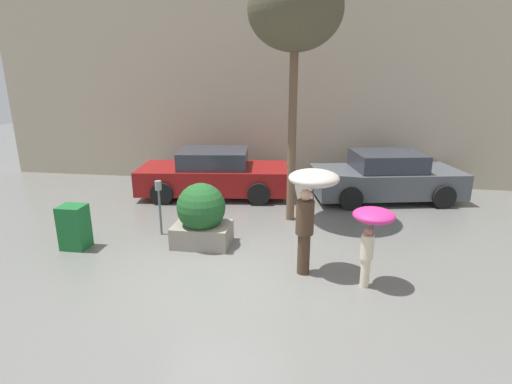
{
  "coord_description": "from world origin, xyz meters",
  "views": [
    {
      "loc": [
        1.48,
        -6.27,
        3.43
      ],
      "look_at": [
        0.31,
        1.6,
        1.05
      ],
      "focal_mm": 28.0,
      "sensor_mm": 36.0,
      "label": 1
    }
  ],
  "objects_px": {
    "person_adult": "(311,196)",
    "parking_meter": "(159,196)",
    "parked_car_near": "(214,174)",
    "parked_car_far": "(386,177)",
    "newspaper_box": "(74,227)",
    "planter_box": "(201,216)",
    "person_child": "(372,225)",
    "street_tree": "(295,12)"
  },
  "relations": [
    {
      "from": "planter_box",
      "to": "parked_car_near",
      "type": "height_order",
      "value": "parked_car_near"
    },
    {
      "from": "street_tree",
      "to": "parking_meter",
      "type": "xyz_separation_m",
      "value": [
        -2.75,
        -1.37,
        -3.78
      ]
    },
    {
      "from": "person_child",
      "to": "parked_car_near",
      "type": "height_order",
      "value": "person_child"
    },
    {
      "from": "parked_car_near",
      "to": "street_tree",
      "type": "bearing_deg",
      "value": -133.36
    },
    {
      "from": "parking_meter",
      "to": "person_adult",
      "type": "bearing_deg",
      "value": -21.59
    },
    {
      "from": "street_tree",
      "to": "parking_meter",
      "type": "height_order",
      "value": "street_tree"
    },
    {
      "from": "person_adult",
      "to": "parked_car_far",
      "type": "height_order",
      "value": "person_adult"
    },
    {
      "from": "parked_car_far",
      "to": "newspaper_box",
      "type": "relative_size",
      "value": 4.76
    },
    {
      "from": "street_tree",
      "to": "newspaper_box",
      "type": "relative_size",
      "value": 6.21
    },
    {
      "from": "person_child",
      "to": "parked_car_far",
      "type": "xyz_separation_m",
      "value": [
        1.04,
        5.05,
        -0.46
      ]
    },
    {
      "from": "planter_box",
      "to": "parked_car_near",
      "type": "relative_size",
      "value": 0.3
    },
    {
      "from": "parked_car_near",
      "to": "parked_car_far",
      "type": "bearing_deg",
      "value": -92.74
    },
    {
      "from": "planter_box",
      "to": "newspaper_box",
      "type": "xyz_separation_m",
      "value": [
        -2.5,
        -0.54,
        -0.19
      ]
    },
    {
      "from": "planter_box",
      "to": "person_adult",
      "type": "height_order",
      "value": "person_adult"
    },
    {
      "from": "parked_car_near",
      "to": "parking_meter",
      "type": "bearing_deg",
      "value": 164.91
    },
    {
      "from": "planter_box",
      "to": "person_child",
      "type": "height_order",
      "value": "person_child"
    },
    {
      "from": "person_child",
      "to": "parked_car_far",
      "type": "bearing_deg",
      "value": 36.19
    },
    {
      "from": "parked_car_near",
      "to": "parking_meter",
      "type": "distance_m",
      "value": 3.12
    },
    {
      "from": "newspaper_box",
      "to": "planter_box",
      "type": "bearing_deg",
      "value": 12.09
    },
    {
      "from": "person_adult",
      "to": "newspaper_box",
      "type": "relative_size",
      "value": 2.08
    },
    {
      "from": "parked_car_far",
      "to": "street_tree",
      "type": "distance_m",
      "value": 5.21
    },
    {
      "from": "person_adult",
      "to": "parked_car_far",
      "type": "distance_m",
      "value": 5.22
    },
    {
      "from": "person_child",
      "to": "parked_car_near",
      "type": "distance_m",
      "value": 6.05
    },
    {
      "from": "parked_car_near",
      "to": "parked_car_far",
      "type": "distance_m",
      "value": 4.87
    },
    {
      "from": "planter_box",
      "to": "street_tree",
      "type": "distance_m",
      "value": 4.72
    },
    {
      "from": "parking_meter",
      "to": "planter_box",
      "type": "bearing_deg",
      "value": -20.77
    },
    {
      "from": "parked_car_near",
      "to": "person_child",
      "type": "bearing_deg",
      "value": -147.89
    },
    {
      "from": "street_tree",
      "to": "person_adult",
      "type": "bearing_deg",
      "value": -79.46
    },
    {
      "from": "person_adult",
      "to": "person_child",
      "type": "distance_m",
      "value": 1.11
    },
    {
      "from": "parked_car_far",
      "to": "newspaper_box",
      "type": "xyz_separation_m",
      "value": [
        -6.74,
        -4.38,
        -0.17
      ]
    },
    {
      "from": "person_adult",
      "to": "person_child",
      "type": "height_order",
      "value": "person_adult"
    },
    {
      "from": "person_adult",
      "to": "parking_meter",
      "type": "height_order",
      "value": "person_adult"
    },
    {
      "from": "person_child",
      "to": "parking_meter",
      "type": "xyz_separation_m",
      "value": [
        -4.25,
        1.6,
        -0.19
      ]
    },
    {
      "from": "person_child",
      "to": "newspaper_box",
      "type": "distance_m",
      "value": 5.77
    },
    {
      "from": "person_child",
      "to": "parked_car_near",
      "type": "relative_size",
      "value": 0.31
    },
    {
      "from": "planter_box",
      "to": "person_adult",
      "type": "xyz_separation_m",
      "value": [
        2.2,
        -0.89,
        0.8
      ]
    },
    {
      "from": "parked_car_near",
      "to": "parked_car_far",
      "type": "xyz_separation_m",
      "value": [
        4.85,
        0.37,
        -0.0
      ]
    },
    {
      "from": "parked_car_near",
      "to": "parking_meter",
      "type": "relative_size",
      "value": 3.6
    },
    {
      "from": "parked_car_far",
      "to": "newspaper_box",
      "type": "height_order",
      "value": "parked_car_far"
    },
    {
      "from": "parked_car_far",
      "to": "street_tree",
      "type": "xyz_separation_m",
      "value": [
        -2.53,
        -2.07,
        4.05
      ]
    },
    {
      "from": "street_tree",
      "to": "parked_car_far",
      "type": "bearing_deg",
      "value": 39.25
    },
    {
      "from": "person_child",
      "to": "planter_box",
      "type": "bearing_deg",
      "value": 117.22
    }
  ]
}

